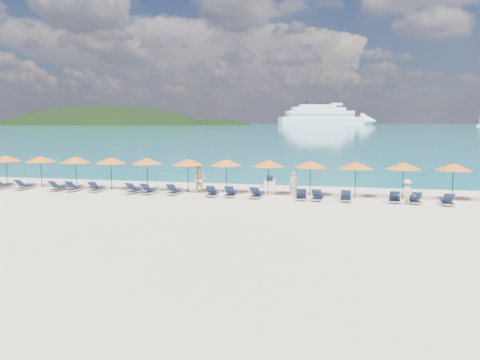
# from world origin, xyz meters

# --- Properties ---
(ground) EXTENTS (1400.00, 1400.00, 0.00)m
(ground) POSITION_xyz_m (0.00, 0.00, 0.00)
(ground) COLOR beige
(sea) EXTENTS (1600.00, 1300.00, 0.01)m
(sea) POSITION_xyz_m (0.00, 660.00, 0.01)
(sea) COLOR #1FA9B2
(sea) RESTS_ON ground
(headland_main) EXTENTS (374.00, 242.00, 126.50)m
(headland_main) POSITION_xyz_m (-300.00, 540.00, -38.00)
(headland_main) COLOR black
(headland_main) RESTS_ON ground
(headland_small) EXTENTS (162.00, 126.00, 85.50)m
(headland_small) POSITION_xyz_m (-150.00, 560.00, -35.00)
(headland_small) COLOR black
(headland_small) RESTS_ON ground
(cruise_ship) EXTENTS (134.20, 74.44, 38.10)m
(cruise_ship) POSITION_xyz_m (-9.95, 618.40, 9.91)
(cruise_ship) COLOR white
(cruise_ship) RESTS_ON ground
(sailboat_near) EXTENTS (5.64, 1.88, 10.33)m
(sailboat_near) POSITION_xyz_m (135.04, 466.41, 1.06)
(sailboat_near) COLOR white
(sailboat_near) RESTS_ON ground
(jetski) EXTENTS (1.02, 2.16, 0.74)m
(jetski) POSITION_xyz_m (0.90, 8.78, 0.31)
(jetski) COLOR silver
(jetski) RESTS_ON ground
(beachgoer_a) EXTENTS (0.59, 0.40, 1.61)m
(beachgoer_a) POSITION_xyz_m (2.99, 4.79, 0.80)
(beachgoer_a) COLOR tan
(beachgoer_a) RESTS_ON ground
(beachgoer_b) EXTENTS (0.91, 0.60, 1.76)m
(beachgoer_b) POSITION_xyz_m (-3.11, 4.97, 0.88)
(beachgoer_b) COLOR tan
(beachgoer_b) RESTS_ON ground
(beachgoer_c) EXTENTS (0.94, 0.46, 1.44)m
(beachgoer_c) POSITION_xyz_m (9.42, 3.46, 0.72)
(beachgoer_c) COLOR tan
(beachgoer_c) RESTS_ON ground
(umbrella_0) EXTENTS (2.10, 2.10, 2.28)m
(umbrella_0) POSITION_xyz_m (-17.55, 5.21, 2.02)
(umbrella_0) COLOR black
(umbrella_0) RESTS_ON ground
(umbrella_1) EXTENTS (2.10, 2.10, 2.28)m
(umbrella_1) POSITION_xyz_m (-14.83, 5.29, 2.02)
(umbrella_1) COLOR black
(umbrella_1) RESTS_ON ground
(umbrella_2) EXTENTS (2.10, 2.10, 2.28)m
(umbrella_2) POSITION_xyz_m (-12.02, 5.17, 2.02)
(umbrella_2) COLOR black
(umbrella_2) RESTS_ON ground
(umbrella_3) EXTENTS (2.10, 2.10, 2.28)m
(umbrella_3) POSITION_xyz_m (-9.43, 5.23, 2.02)
(umbrella_3) COLOR black
(umbrella_3) RESTS_ON ground
(umbrella_4) EXTENTS (2.10, 2.10, 2.28)m
(umbrella_4) POSITION_xyz_m (-6.85, 5.31, 2.02)
(umbrella_4) COLOR black
(umbrella_4) RESTS_ON ground
(umbrella_5) EXTENTS (2.10, 2.10, 2.28)m
(umbrella_5) POSITION_xyz_m (-3.93, 5.14, 2.02)
(umbrella_5) COLOR black
(umbrella_5) RESTS_ON ground
(umbrella_6) EXTENTS (2.10, 2.10, 2.28)m
(umbrella_6) POSITION_xyz_m (-1.43, 5.36, 2.02)
(umbrella_6) COLOR black
(umbrella_6) RESTS_ON ground
(umbrella_7) EXTENTS (2.10, 2.10, 2.28)m
(umbrella_7) POSITION_xyz_m (1.33, 5.24, 2.02)
(umbrella_7) COLOR black
(umbrella_7) RESTS_ON ground
(umbrella_8) EXTENTS (2.10, 2.10, 2.28)m
(umbrella_8) POSITION_xyz_m (3.95, 5.24, 2.02)
(umbrella_8) COLOR black
(umbrella_8) RESTS_ON ground
(umbrella_9) EXTENTS (2.10, 2.10, 2.28)m
(umbrella_9) POSITION_xyz_m (6.67, 5.14, 2.02)
(umbrella_9) COLOR black
(umbrella_9) RESTS_ON ground
(umbrella_10) EXTENTS (2.10, 2.10, 2.28)m
(umbrella_10) POSITION_xyz_m (9.43, 5.36, 2.02)
(umbrella_10) COLOR black
(umbrella_10) RESTS_ON ground
(umbrella_11) EXTENTS (2.10, 2.10, 2.28)m
(umbrella_11) POSITION_xyz_m (12.19, 5.32, 2.02)
(umbrella_11) COLOR black
(umbrella_11) RESTS_ON ground
(lounger_1) EXTENTS (0.69, 1.72, 0.66)m
(lounger_1) POSITION_xyz_m (-17.04, 4.10, 0.24)
(lounger_1) COLOR silver
(lounger_1) RESTS_ON ground
(lounger_2) EXTENTS (0.73, 1.74, 0.66)m
(lounger_2) POSITION_xyz_m (-15.31, 4.15, 0.24)
(lounger_2) COLOR silver
(lounger_2) RESTS_ON ground
(lounger_3) EXTENTS (0.76, 1.75, 0.66)m
(lounger_3) POSITION_xyz_m (-12.68, 4.06, 0.24)
(lounger_3) COLOR silver
(lounger_3) RESTS_ON ground
(lounger_4) EXTENTS (0.63, 1.70, 0.66)m
(lounger_4) POSITION_xyz_m (-11.55, 4.14, 0.24)
(lounger_4) COLOR silver
(lounger_4) RESTS_ON ground
(lounger_5) EXTENTS (0.69, 1.73, 0.66)m
(lounger_5) POSITION_xyz_m (-9.97, 4.25, 0.24)
(lounger_5) COLOR silver
(lounger_5) RESTS_ON ground
(lounger_6) EXTENTS (0.75, 1.74, 0.66)m
(lounger_6) POSITION_xyz_m (-7.26, 4.19, 0.24)
(lounger_6) COLOR silver
(lounger_6) RESTS_ON ground
(lounger_7) EXTENTS (0.78, 1.75, 0.66)m
(lounger_7) POSITION_xyz_m (-6.18, 4.09, 0.24)
(lounger_7) COLOR silver
(lounger_7) RESTS_ON ground
(lounger_8) EXTENTS (0.69, 1.73, 0.66)m
(lounger_8) POSITION_xyz_m (-4.52, 4.23, 0.24)
(lounger_8) COLOR silver
(lounger_8) RESTS_ON ground
(lounger_9) EXTENTS (0.75, 1.74, 0.66)m
(lounger_9) POSITION_xyz_m (-1.96, 4.00, 0.24)
(lounger_9) COLOR silver
(lounger_9) RESTS_ON ground
(lounger_10) EXTENTS (0.65, 1.71, 0.66)m
(lounger_10) POSITION_xyz_m (-0.81, 4.15, 0.24)
(lounger_10) COLOR silver
(lounger_10) RESTS_ON ground
(lounger_11) EXTENTS (0.77, 1.75, 0.66)m
(lounger_11) POSITION_xyz_m (0.85, 4.03, 0.24)
(lounger_11) COLOR silver
(lounger_11) RESTS_ON ground
(lounger_12) EXTENTS (0.78, 1.75, 0.66)m
(lounger_12) POSITION_xyz_m (3.53, 3.95, 0.24)
(lounger_12) COLOR silver
(lounger_12) RESTS_ON ground
(lounger_13) EXTENTS (0.76, 1.75, 0.66)m
(lounger_13) POSITION_xyz_m (4.52, 3.90, 0.24)
(lounger_13) COLOR silver
(lounger_13) RESTS_ON ground
(lounger_14) EXTENTS (0.63, 1.70, 0.66)m
(lounger_14) POSITION_xyz_m (6.12, 3.99, 0.24)
(lounger_14) COLOR silver
(lounger_14) RESTS_ON ground
(lounger_15) EXTENTS (0.78, 1.75, 0.66)m
(lounger_15) POSITION_xyz_m (8.86, 4.14, 0.24)
(lounger_15) COLOR silver
(lounger_15) RESTS_ON ground
(lounger_16) EXTENTS (0.72, 1.73, 0.66)m
(lounger_16) POSITION_xyz_m (9.92, 4.06, 0.24)
(lounger_16) COLOR silver
(lounger_16) RESTS_ON ground
(lounger_17) EXTENTS (0.69, 1.72, 0.66)m
(lounger_17) POSITION_xyz_m (11.63, 3.86, 0.24)
(lounger_17) COLOR silver
(lounger_17) RESTS_ON ground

